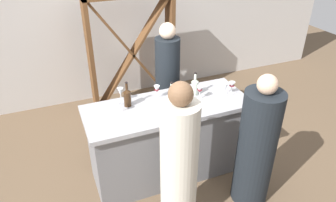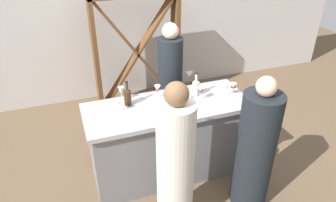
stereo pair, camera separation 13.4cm
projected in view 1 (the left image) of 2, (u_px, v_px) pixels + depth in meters
name	position (u px, v px, depth m)	size (l,w,h in m)	color
ground_plane	(168.00, 171.00, 3.88)	(12.00, 12.00, 0.00)	brown
back_wall	(115.00, 12.00, 4.94)	(8.00, 0.10, 2.80)	#BCB7B2
bar_counter	(168.00, 140.00, 3.64)	(1.80, 0.70, 0.94)	slate
wine_rack	(132.00, 54.00, 4.78)	(1.29, 0.28, 1.79)	brown
wine_bottle_leftmost_amber_brown	(127.00, 97.00, 3.34)	(0.08, 0.08, 0.28)	#331E0F
wine_bottle_second_left_clear_pale	(171.00, 98.00, 3.33)	(0.07, 0.07, 0.29)	#B7C6B2
wine_bottle_center_clear_pale	(195.00, 86.00, 3.56)	(0.08, 0.08, 0.27)	#B7C6B2
wine_glass_near_left	(225.00, 87.00, 3.55)	(0.06, 0.06, 0.15)	white
wine_glass_near_center	(232.00, 85.00, 3.60)	(0.07, 0.07, 0.14)	white
wine_glass_near_right	(200.00, 90.00, 3.47)	(0.07, 0.07, 0.16)	white
wine_glass_far_left	(119.00, 104.00, 3.24)	(0.06, 0.06, 0.14)	white
wine_glass_far_center	(157.00, 90.00, 3.49)	(0.07, 0.07, 0.15)	white
wine_glass_far_right	(120.00, 92.00, 3.41)	(0.06, 0.06, 0.17)	white
person_left_guest	(179.00, 166.00, 2.87)	(0.40, 0.40, 1.59)	beige
person_center_guest	(256.00, 147.00, 3.20)	(0.45, 0.45, 1.49)	black
person_right_guest	(168.00, 87.00, 4.16)	(0.34, 0.34, 1.61)	black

